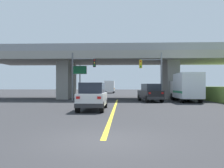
% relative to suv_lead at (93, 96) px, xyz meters
% --- Properties ---
extents(ground, '(160.00, 160.00, 0.00)m').
position_rel_suv_lead_xyz_m(ground, '(1.55, 15.80, -1.01)').
color(ground, '#2B2B2D').
extents(overpass_bridge, '(35.19, 9.30, 7.01)m').
position_rel_suv_lead_xyz_m(overpass_bridge, '(1.55, 15.80, 3.98)').
color(overpass_bridge, gray).
rests_on(overpass_bridge, ground).
extents(lane_divider_stripe, '(0.20, 22.90, 0.01)m').
position_rel_suv_lead_xyz_m(lane_divider_stripe, '(1.55, 1.81, -1.01)').
color(lane_divider_stripe, yellow).
rests_on(lane_divider_stripe, ground).
extents(suv_lead, '(1.89, 4.71, 2.02)m').
position_rel_suv_lead_xyz_m(suv_lead, '(0.00, 0.00, 0.00)').
color(suv_lead, silver).
rests_on(suv_lead, ground).
extents(suv_crossing, '(2.59, 4.66, 2.02)m').
position_rel_suv_lead_xyz_m(suv_crossing, '(5.34, 9.40, -0.00)').
color(suv_crossing, black).
rests_on(suv_crossing, ground).
extents(box_truck, '(2.33, 6.43, 3.17)m').
position_rel_suv_lead_xyz_m(box_truck, '(9.37, 9.53, 0.64)').
color(box_truck, silver).
rests_on(box_truck, ground).
extents(traffic_signal_nearside, '(2.67, 0.36, 5.67)m').
position_rel_suv_lead_xyz_m(traffic_signal_nearside, '(5.88, 10.16, 2.49)').
color(traffic_signal_nearside, slate).
rests_on(traffic_signal_nearside, ground).
extents(traffic_signal_farside, '(2.83, 0.36, 5.67)m').
position_rel_suv_lead_xyz_m(traffic_signal_farside, '(-2.73, 9.94, 2.55)').
color(traffic_signal_farside, '#56595E').
rests_on(traffic_signal_farside, ground).
extents(highway_sign, '(1.83, 0.17, 4.60)m').
position_rel_suv_lead_xyz_m(highway_sign, '(-3.42, 13.55, 2.42)').
color(highway_sign, '#56595E').
rests_on(highway_sign, ground).
extents(semi_truck_distant, '(2.33, 6.91, 2.97)m').
position_rel_suv_lead_xyz_m(semi_truck_distant, '(-0.92, 40.91, 0.56)').
color(semi_truck_distant, navy).
rests_on(semi_truck_distant, ground).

